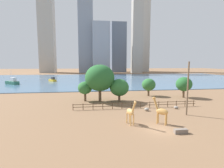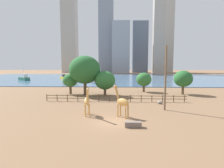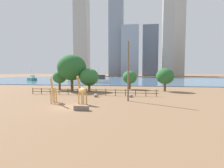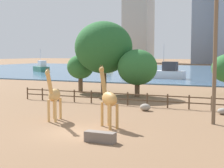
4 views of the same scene
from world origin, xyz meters
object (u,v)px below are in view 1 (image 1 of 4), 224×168
at_px(boulder_by_pole, 176,107).
at_px(boat_tug, 12,82).
at_px(giraffe_companion, 161,111).
at_px(tree_left_small, 100,78).
at_px(boulder_near_fence, 147,109).
at_px(utility_pole, 188,89).
at_px(tree_right_tall, 184,84).
at_px(tree_right_small, 119,88).
at_px(giraffe_tall, 131,112).
at_px(tree_left_large, 149,85).
at_px(boat_ferry, 99,83).
at_px(boat_sailboat, 53,80).
at_px(feeding_trough, 181,131).
at_px(tree_center_broad, 85,88).

height_order(boulder_by_pole, boat_tug, boat_tug).
xyz_separation_m(giraffe_companion, boat_tug, (-43.67, 55.01, -0.78)).
bearing_deg(tree_left_small, boulder_near_fence, -49.19).
bearing_deg(utility_pole, boat_tug, 134.43).
xyz_separation_m(boulder_near_fence, tree_right_tall, (14.21, 11.53, 3.33)).
relative_size(giraffe_companion, tree_right_small, 0.78).
distance_m(giraffe_tall, tree_left_large, 24.50).
distance_m(giraffe_tall, boat_ferry, 43.27).
bearing_deg(tree_right_tall, tree_left_large, 157.55).
relative_size(boulder_near_fence, tree_right_small, 0.17).
bearing_deg(tree_left_small, boat_sailboat, 113.31).
xyz_separation_m(boulder_by_pole, tree_left_large, (-0.87, 14.34, 2.94)).
height_order(boulder_by_pole, boat_ferry, boat_ferry).
bearing_deg(tree_left_small, boat_ferry, 87.20).
bearing_deg(giraffe_companion, boat_ferry, -39.68).
height_order(giraffe_tall, tree_left_large, tree_left_large).
bearing_deg(feeding_trough, tree_center_broad, 120.87).
bearing_deg(giraffe_companion, feeding_trough, 148.13).
distance_m(tree_left_small, boat_ferry, 26.74).
distance_m(giraffe_companion, boat_sailboat, 71.76).
distance_m(giraffe_companion, boat_ferry, 44.18).
relative_size(boulder_near_fence, boat_ferry, 0.12).
distance_m(feeding_trough, boat_sailboat, 75.72).
relative_size(boulder_near_fence, tree_left_large, 0.19).
height_order(boulder_near_fence, tree_left_small, tree_left_small).
relative_size(giraffe_companion, tree_center_broad, 0.88).
height_order(utility_pole, boat_tug, utility_pole).
relative_size(utility_pole, boat_sailboat, 1.92).
distance_m(feeding_trough, tree_right_tall, 26.60).
height_order(tree_right_tall, boat_tug, boat_tug).
bearing_deg(tree_right_small, tree_right_tall, 7.71).
relative_size(utility_pole, tree_left_small, 1.07).
relative_size(tree_center_broad, boat_ferry, 0.64).
relative_size(boulder_by_pole, tree_center_broad, 0.18).
bearing_deg(tree_right_tall, tree_left_small, -175.82).
distance_m(boulder_near_fence, tree_left_small, 14.12).
relative_size(tree_center_broad, boat_sailboat, 0.97).
distance_m(boulder_by_pole, boat_ferry, 38.03).
height_order(boulder_near_fence, boat_ferry, boat_ferry).
bearing_deg(tree_right_tall, tree_right_small, -172.29).
relative_size(utility_pole, tree_right_tall, 1.72).
bearing_deg(giraffe_tall, giraffe_companion, 70.42).
bearing_deg(tree_left_small, utility_pole, -42.35).
xyz_separation_m(giraffe_companion, boulder_near_fence, (0.26, 7.42, -1.67)).
height_order(utility_pole, boulder_near_fence, utility_pole).
bearing_deg(boat_tug, feeding_trough, 164.38).
bearing_deg(feeding_trough, giraffe_tall, 143.79).
bearing_deg(giraffe_tall, tree_center_broad, -172.06).
relative_size(tree_left_small, boat_sailboat, 1.80).
distance_m(giraffe_companion, utility_pole, 8.05).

